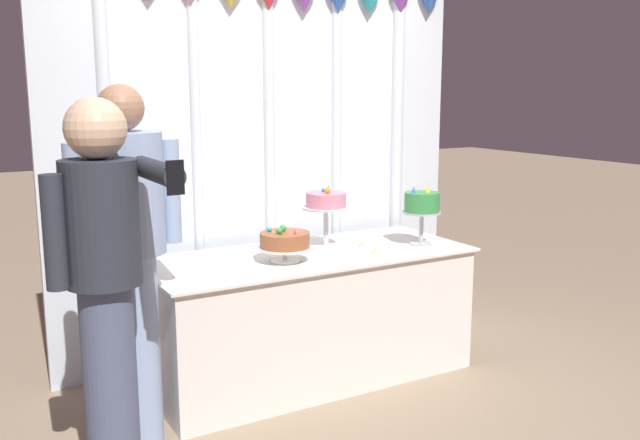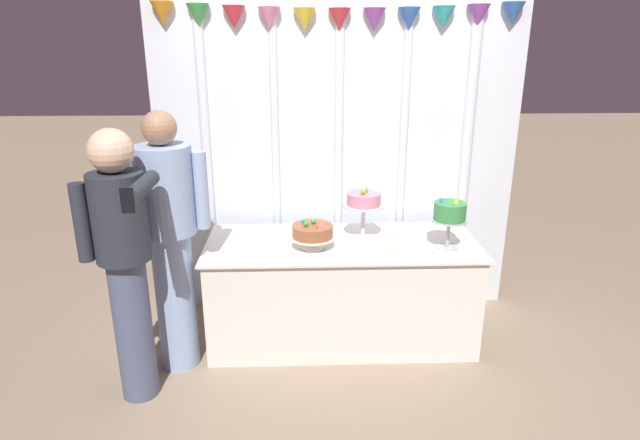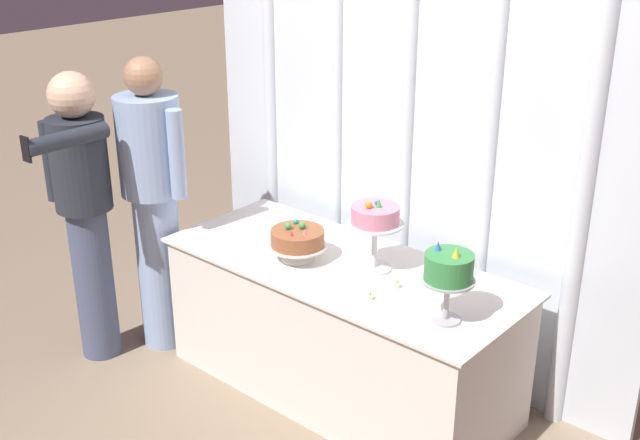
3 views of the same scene
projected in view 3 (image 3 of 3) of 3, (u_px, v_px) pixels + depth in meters
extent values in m
plane|color=gray|center=(328.00, 397.00, 4.13)|extent=(24.00, 24.00, 0.00)
cube|color=silver|center=(408.00, 139.00, 4.09)|extent=(2.71, 0.04, 2.53)
cylinder|color=silver|center=(271.00, 109.00, 4.66)|extent=(0.07, 0.07, 2.53)
cylinder|color=silver|center=(337.00, 124.00, 4.35)|extent=(0.06, 0.06, 2.53)
cylinder|color=silver|center=(407.00, 140.00, 4.07)|extent=(0.07, 0.07, 2.53)
cylinder|color=silver|center=(489.00, 159.00, 3.78)|extent=(0.07, 0.07, 2.53)
cylinder|color=silver|center=(586.00, 182.00, 3.48)|extent=(0.09, 0.09, 2.53)
cube|color=white|center=(341.00, 330.00, 4.06)|extent=(1.82, 0.74, 0.72)
cube|color=white|center=(341.00, 266.00, 3.92)|extent=(1.87, 0.79, 0.01)
cylinder|color=silver|center=(298.00, 258.00, 3.97)|extent=(0.17, 0.17, 0.01)
cylinder|color=silver|center=(297.00, 252.00, 3.95)|extent=(0.02, 0.02, 0.06)
cylinder|color=silver|center=(297.00, 246.00, 3.94)|extent=(0.30, 0.30, 0.01)
cylinder|color=#995633|center=(297.00, 238.00, 3.92)|extent=(0.27, 0.27, 0.08)
cone|color=pink|center=(305.00, 232.00, 3.85)|extent=(0.02, 0.02, 0.03)
sphere|color=green|center=(302.00, 225.00, 3.92)|extent=(0.04, 0.04, 0.04)
sphere|color=#2DB2B7|center=(296.00, 221.00, 3.98)|extent=(0.03, 0.03, 0.03)
sphere|color=green|center=(288.00, 226.00, 3.91)|extent=(0.04, 0.04, 0.04)
cone|color=#DB333D|center=(292.00, 233.00, 3.84)|extent=(0.02, 0.02, 0.03)
cylinder|color=silver|center=(374.00, 268.00, 3.87)|extent=(0.18, 0.18, 0.01)
cylinder|color=silver|center=(374.00, 246.00, 3.82)|extent=(0.03, 0.03, 0.22)
cylinder|color=silver|center=(375.00, 224.00, 3.78)|extent=(0.28, 0.28, 0.01)
cylinder|color=pink|center=(375.00, 215.00, 3.76)|extent=(0.23, 0.23, 0.08)
cone|color=green|center=(379.00, 203.00, 3.73)|extent=(0.03, 0.03, 0.04)
sphere|color=blue|center=(377.00, 203.00, 3.76)|extent=(0.02, 0.02, 0.02)
sphere|color=orange|center=(369.00, 205.00, 3.72)|extent=(0.04, 0.04, 0.04)
cylinder|color=#B2B2B7|center=(445.00, 319.00, 3.40)|extent=(0.13, 0.13, 0.01)
cylinder|color=#B2B2B7|center=(447.00, 300.00, 3.36)|extent=(0.03, 0.03, 0.18)
cylinder|color=#B2B2B7|center=(448.00, 280.00, 3.33)|extent=(0.23, 0.23, 0.01)
cylinder|color=#388E47|center=(449.00, 267.00, 3.30)|extent=(0.21, 0.21, 0.12)
cone|color=yellow|center=(456.00, 252.00, 3.25)|extent=(0.03, 0.03, 0.05)
cone|color=blue|center=(438.00, 246.00, 3.31)|extent=(0.03, 0.03, 0.04)
cylinder|color=beige|center=(370.00, 297.00, 3.58)|extent=(0.04, 0.04, 0.02)
sphere|color=#F9CC4C|center=(370.00, 293.00, 3.58)|extent=(0.01, 0.01, 0.01)
cylinder|color=beige|center=(397.00, 285.00, 3.69)|extent=(0.04, 0.04, 0.02)
sphere|color=#F9CC4C|center=(397.00, 281.00, 3.68)|extent=(0.01, 0.01, 0.01)
cylinder|color=#93ADD6|center=(160.00, 269.00, 4.48)|extent=(0.26, 0.26, 0.93)
cylinder|color=#93ADD6|center=(149.00, 145.00, 4.19)|extent=(0.36, 0.36, 0.54)
sphere|color=#A37556|center=(143.00, 76.00, 4.05)|extent=(0.20, 0.20, 0.20)
cylinder|color=#93ADD6|center=(124.00, 140.00, 4.32)|extent=(0.08, 0.08, 0.48)
cylinder|color=#93ADD6|center=(177.00, 154.00, 4.07)|extent=(0.08, 0.08, 0.48)
cylinder|color=#4C5675|center=(94.00, 282.00, 4.37)|extent=(0.27, 0.27, 0.89)
cylinder|color=#282D38|center=(80.00, 164.00, 4.10)|extent=(0.37, 0.37, 0.50)
sphere|color=beige|center=(71.00, 95.00, 3.96)|extent=(0.24, 0.24, 0.24)
cube|color=maroon|center=(56.00, 166.00, 4.00)|extent=(0.04, 0.02, 0.32)
cylinder|color=#282D38|center=(51.00, 161.00, 4.18)|extent=(0.08, 0.08, 0.44)
cylinder|color=#282D38|center=(67.00, 139.00, 3.80)|extent=(0.08, 0.44, 0.08)
cube|color=black|center=(26.00, 149.00, 3.65)|extent=(0.06, 0.01, 0.12)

